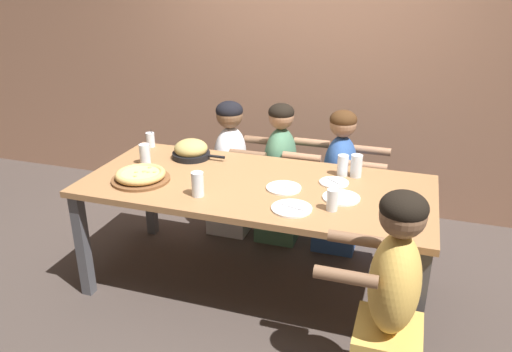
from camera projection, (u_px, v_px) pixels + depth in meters
ground_plane at (256, 284)px, 3.45m from camera, size 18.00×18.00×0.00m
restaurant_back_panel at (311, 24)px, 4.13m from camera, size 10.00×0.06×3.20m
dining_table at (256, 194)px, 3.19m from camera, size 2.20×0.99×0.76m
pizza_board_main at (141, 176)px, 3.19m from camera, size 0.37×0.37×0.07m
skillet_bowl at (191, 150)px, 3.57m from camera, size 0.39×0.27×0.14m
empty_plate_a at (334, 182)px, 3.16m from camera, size 0.19×0.19×0.02m
empty_plate_b at (341, 198)px, 2.95m from camera, size 0.22×0.22×0.02m
empty_plate_c at (284, 188)px, 3.08m from camera, size 0.22×0.22×0.02m
empty_plate_d at (292, 208)px, 2.82m from camera, size 0.23×0.23×0.02m
cocktail_glass_blue at (150, 140)px, 3.79m from camera, size 0.07×0.07×0.14m
drinking_glass_a at (356, 167)px, 3.24m from camera, size 0.08×0.08×0.15m
drinking_glass_b at (198, 184)px, 2.96m from camera, size 0.07×0.07×0.15m
drinking_glass_c at (145, 154)px, 3.44m from camera, size 0.07×0.07×0.14m
drinking_glass_d at (332, 201)px, 2.79m from camera, size 0.06×0.06×0.13m
drinking_glass_e at (343, 167)px, 3.26m from camera, size 0.07×0.07×0.14m
diner_far_center at (280, 178)px, 3.90m from camera, size 0.51×0.40×1.10m
diner_near_right at (390, 309)px, 2.36m from camera, size 0.51×0.40×1.14m
diner_far_midright at (339, 186)px, 3.77m from camera, size 0.51×0.40×1.09m
diner_far_midleft at (231, 172)px, 4.02m from camera, size 0.51×0.40×1.09m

